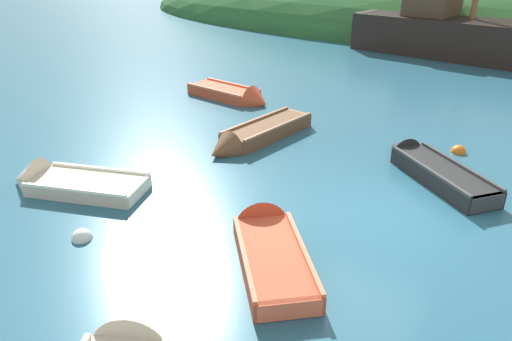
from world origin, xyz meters
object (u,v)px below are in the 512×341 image
at_px(rowboat_center, 268,247).
at_px(rowboat_near_dock, 65,185).
at_px(rowboat_outer_left, 235,96).
at_px(buoy_orange, 458,152).
at_px(buoy_white, 82,238).
at_px(rowboat_far, 430,170).
at_px(rowboat_portside, 256,137).

xyz_separation_m(rowboat_center, rowboat_near_dock, (-5.35, -0.26, -0.02)).
xyz_separation_m(rowboat_outer_left, buoy_orange, (8.03, -0.92, -0.12)).
bearing_deg(buoy_white, rowboat_far, 52.01).
height_order(rowboat_portside, rowboat_outer_left, rowboat_outer_left).
height_order(rowboat_center, rowboat_outer_left, rowboat_outer_left).
bearing_deg(rowboat_center, rowboat_near_dock, 52.07).
bearing_deg(rowboat_center, rowboat_portside, -6.67).
bearing_deg(rowboat_center, rowboat_outer_left, -3.10).
distance_m(rowboat_center, rowboat_near_dock, 5.36).
height_order(rowboat_far, buoy_white, rowboat_far).
bearing_deg(buoy_white, buoy_orange, 57.22).
distance_m(rowboat_center, rowboat_outer_left, 9.79).
distance_m(rowboat_far, buoy_white, 8.19).
bearing_deg(rowboat_center, buoy_orange, -57.41).
xyz_separation_m(rowboat_far, buoy_orange, (0.33, 1.89, -0.14)).
bearing_deg(rowboat_center, buoy_white, 73.71).
bearing_deg(buoy_white, rowboat_portside, 88.23).
distance_m(rowboat_portside, rowboat_far, 4.86).
height_order(rowboat_near_dock, buoy_white, rowboat_near_dock).
bearing_deg(rowboat_far, buoy_white, 92.29).
relative_size(rowboat_portside, buoy_white, 9.97).
relative_size(rowboat_center, buoy_white, 7.82).
bearing_deg(rowboat_outer_left, buoy_orange, 1.76).
bearing_deg(rowboat_near_dock, rowboat_outer_left, -103.97).
bearing_deg(rowboat_portside, buoy_white, 7.22).
height_order(rowboat_far, rowboat_near_dock, rowboat_near_dock).
xyz_separation_m(rowboat_center, rowboat_portside, (-3.12, 4.63, 0.03)).
distance_m(rowboat_center, rowboat_portside, 5.59).
bearing_deg(buoy_white, rowboat_center, 24.37).
bearing_deg(rowboat_far, rowboat_outer_left, 20.20).
relative_size(rowboat_far, rowboat_near_dock, 0.98).
height_order(rowboat_portside, buoy_orange, rowboat_portside).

